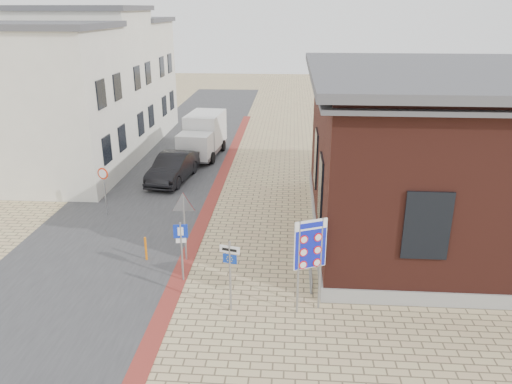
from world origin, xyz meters
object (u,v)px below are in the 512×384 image
(bollard, at_px, (146,249))
(essen_sign, at_px, (230,266))
(box_truck, at_px, (203,135))
(border_sign, at_px, (310,246))
(sedan, at_px, (173,168))
(parking_sign, at_px, (181,242))

(bollard, bearing_deg, essen_sign, -40.79)
(box_truck, bearing_deg, border_sign, -64.71)
(border_sign, distance_m, essen_sign, 2.52)
(border_sign, bearing_deg, bollard, 130.57)
(border_sign, height_order, essen_sign, border_sign)
(sedan, relative_size, bollard, 4.88)
(sedan, distance_m, border_sign, 14.04)
(box_truck, distance_m, bollard, 14.17)
(sedan, bearing_deg, bollard, -75.86)
(sedan, xyz_separation_m, parking_sign, (2.75, -10.54, 0.72))
(border_sign, xyz_separation_m, bollard, (-6.00, 2.89, -1.76))
(box_truck, distance_m, parking_sign, 15.65)
(border_sign, height_order, parking_sign, border_sign)
(sedan, distance_m, bollard, 9.22)
(box_truck, relative_size, essen_sign, 2.18)
(sedan, height_order, parking_sign, parking_sign)
(box_truck, bearing_deg, bollard, -83.88)
(border_sign, height_order, bollard, border_sign)
(parking_sign, bearing_deg, essen_sign, -53.49)
(parking_sign, bearing_deg, border_sign, -30.59)
(border_sign, bearing_deg, sedan, 96.62)
(sedan, xyz_separation_m, box_truck, (0.82, 4.98, 0.60))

